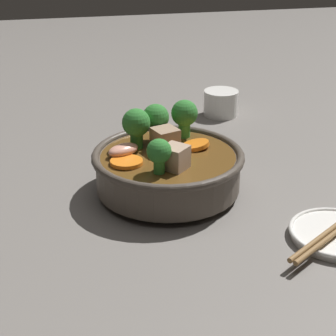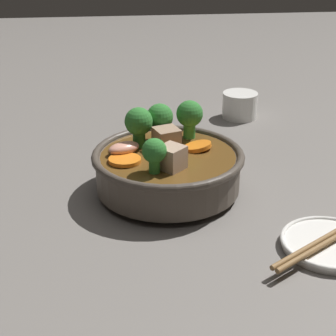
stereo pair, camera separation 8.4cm
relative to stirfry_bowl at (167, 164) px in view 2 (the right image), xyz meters
The scene contains 5 objects.
ground_plane 0.05m from the stirfry_bowl, 19.59° to the left, with size 3.00×3.00×0.00m, color slate.
stirfry_bowl is the anchor object (origin of this frame).
side_saucer 0.26m from the stirfry_bowl, 46.93° to the left, with size 0.13×0.13×0.01m.
tea_cup 0.37m from the stirfry_bowl, 149.74° to the left, with size 0.07×0.07×0.05m.
chopsticks_pair 0.26m from the stirfry_bowl, 46.93° to the left, with size 0.13×0.19×0.01m.
Camera 2 is at (0.76, -0.08, 0.40)m, focal length 60.00 mm.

